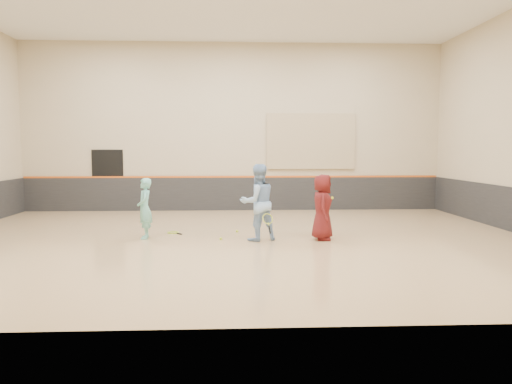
{
  "coord_description": "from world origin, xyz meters",
  "views": [
    {
      "loc": [
        -0.03,
        -12.05,
        2.24
      ],
      "look_at": [
        0.55,
        0.4,
        1.15
      ],
      "focal_mm": 35.0,
      "sensor_mm": 36.0,
      "label": 1
    }
  ],
  "objects_px": {
    "instructor": "(258,202)",
    "spare_racket": "(173,232)",
    "young_man": "(322,207)",
    "girl": "(145,208)"
  },
  "relations": [
    {
      "from": "instructor",
      "to": "spare_racket",
      "type": "xyz_separation_m",
      "value": [
        -2.2,
        1.16,
        -0.91
      ]
    },
    {
      "from": "instructor",
      "to": "young_man",
      "type": "xyz_separation_m",
      "value": [
        1.59,
        0.02,
        -0.13
      ]
    },
    {
      "from": "instructor",
      "to": "young_man",
      "type": "relative_size",
      "value": 1.16
    },
    {
      "from": "instructor",
      "to": "spare_racket",
      "type": "relative_size",
      "value": 2.71
    },
    {
      "from": "girl",
      "to": "young_man",
      "type": "distance_m",
      "value": 4.4
    },
    {
      "from": "instructor",
      "to": "young_man",
      "type": "height_order",
      "value": "instructor"
    },
    {
      "from": "girl",
      "to": "spare_racket",
      "type": "distance_m",
      "value": 1.22
    },
    {
      "from": "instructor",
      "to": "spare_racket",
      "type": "distance_m",
      "value": 2.65
    },
    {
      "from": "girl",
      "to": "spare_racket",
      "type": "bearing_deg",
      "value": 134.37
    },
    {
      "from": "spare_racket",
      "to": "young_man",
      "type": "bearing_deg",
      "value": -16.86
    }
  ]
}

